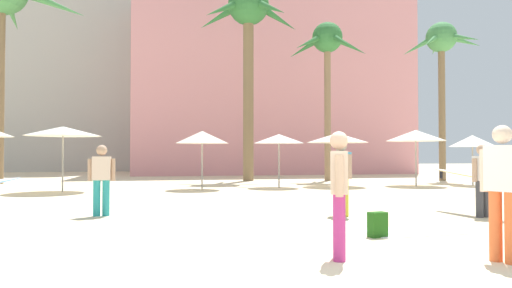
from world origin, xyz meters
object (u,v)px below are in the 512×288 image
at_px(beach_towel, 412,231).
at_px(cafe_umbrella_4, 63,131).
at_px(cafe_umbrella_5, 337,138).
at_px(person_far_left, 339,189).
at_px(palm_tree_right, 248,22).
at_px(cafe_umbrella_6, 279,139).
at_px(cafe_umbrella_1, 416,136).
at_px(cafe_umbrella_3, 472,141).
at_px(backpack, 377,225).
at_px(palm_tree_far_left, 442,49).
at_px(person_near_left, 342,175).
at_px(person_mid_center, 503,187).
at_px(palm_tree_center, 327,49).
at_px(person_near_right, 478,177).
at_px(cafe_umbrella_0, 202,137).
at_px(person_mid_right, 102,177).

bearing_deg(beach_towel, cafe_umbrella_4, 126.09).
distance_m(cafe_umbrella_4, cafe_umbrella_5, 11.22).
relative_size(cafe_umbrella_4, cafe_umbrella_5, 1.02).
xyz_separation_m(cafe_umbrella_4, person_far_left, (5.79, -12.67, -1.34)).
height_order(palm_tree_right, cafe_umbrella_6, palm_tree_right).
bearing_deg(cafe_umbrella_5, cafe_umbrella_6, -177.03).
bearing_deg(person_far_left, cafe_umbrella_1, 76.21).
relative_size(cafe_umbrella_3, backpack, 5.40).
distance_m(palm_tree_far_left, person_far_left, 21.80).
distance_m(cafe_umbrella_1, person_near_left, 11.51).
relative_size(palm_tree_far_left, person_mid_center, 4.86).
distance_m(palm_tree_right, cafe_umbrella_5, 8.71).
bearing_deg(cafe_umbrella_5, beach_towel, -105.75).
relative_size(cafe_umbrella_4, person_mid_center, 1.56).
distance_m(palm_tree_center, person_near_right, 15.79).
bearing_deg(person_near_left, person_far_left, -134.35).
distance_m(cafe_umbrella_3, cafe_umbrella_4, 17.39).
distance_m(palm_tree_right, cafe_umbrella_1, 10.62).
relative_size(cafe_umbrella_0, cafe_umbrella_4, 0.85).
bearing_deg(person_mid_center, cafe_umbrella_5, -126.89).
bearing_deg(palm_tree_far_left, backpack, -127.03).
relative_size(cafe_umbrella_4, person_near_left, 1.61).
relative_size(palm_tree_center, person_mid_center, 4.84).
height_order(cafe_umbrella_0, beach_towel, cafe_umbrella_0).
bearing_deg(backpack, palm_tree_center, -27.71).
distance_m(cafe_umbrella_6, person_mid_center, 13.94).
distance_m(palm_tree_far_left, beach_towel, 19.53).
bearing_deg(palm_tree_right, cafe_umbrella_3, -32.34).
bearing_deg(cafe_umbrella_5, palm_tree_far_left, 23.49).
bearing_deg(palm_tree_right, cafe_umbrella_4, -144.47).
height_order(cafe_umbrella_4, person_near_right, cafe_umbrella_4).
xyz_separation_m(cafe_umbrella_4, person_mid_right, (2.21, -7.45, -1.39)).
bearing_deg(cafe_umbrella_1, cafe_umbrella_3, -6.44).
relative_size(palm_tree_right, person_mid_center, 5.99).
relative_size(cafe_umbrella_0, cafe_umbrella_6, 1.04).
height_order(cafe_umbrella_1, beach_towel, cafe_umbrella_1).
distance_m(cafe_umbrella_0, beach_towel, 11.58).
height_order(cafe_umbrella_1, person_mid_right, cafe_umbrella_1).
bearing_deg(palm_tree_right, cafe_umbrella_1, -40.16).
bearing_deg(palm_tree_right, person_far_left, -97.39).
bearing_deg(backpack, person_mid_right, 42.41).
distance_m(cafe_umbrella_0, person_mid_right, 8.32).
bearing_deg(cafe_umbrella_0, person_mid_center, -79.13).
height_order(palm_tree_right, cafe_umbrella_4, palm_tree_right).
xyz_separation_m(palm_tree_right, person_mid_center, (-0.40, -19.12, -7.55)).
relative_size(beach_towel, person_near_right, 0.62).
xyz_separation_m(cafe_umbrella_4, person_mid_center, (7.79, -13.26, -1.29)).
height_order(palm_tree_right, person_near_right, palm_tree_right).
xyz_separation_m(palm_tree_center, backpack, (-5.33, -16.34, -6.88)).
height_order(backpack, person_mid_center, person_mid_center).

